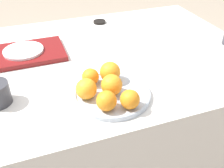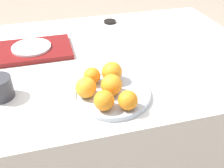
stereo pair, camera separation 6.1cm
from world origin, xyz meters
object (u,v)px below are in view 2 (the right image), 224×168
object	(u,v)px
orange_4	(104,100)
orange_1	(112,85)
orange_3	(92,76)
serving_tray	(32,50)
fruit_platter	(112,94)
orange_0	(112,72)
orange_5	(128,100)
soy_dish	(110,22)
orange_2	(86,88)
side_plate	(31,47)

from	to	relation	value
orange_4	orange_1	bearing A→B (deg)	58.61
orange_3	serving_tray	distance (m)	0.38
fruit_platter	orange_0	xyz separation A→B (m)	(0.02, 0.07, 0.04)
orange_5	soy_dish	size ratio (longest dim) A/B	0.93
orange_2	soy_dish	world-z (taller)	orange_2
orange_2	orange_0	bearing A→B (deg)	32.34
soy_dish	serving_tray	bearing A→B (deg)	-149.64
fruit_platter	orange_2	xyz separation A→B (m)	(-0.09, 0.01, 0.04)
orange_5	serving_tray	distance (m)	0.56
orange_0	soy_dish	distance (m)	0.58
fruit_platter	soy_dish	xyz separation A→B (m)	(0.16, 0.64, -0.00)
orange_0	orange_2	distance (m)	0.12
orange_3	orange_4	world-z (taller)	orange_4
side_plate	orange_5	bearing A→B (deg)	-59.66
serving_tray	soy_dish	world-z (taller)	serving_tray
orange_3	orange_4	distance (m)	0.15
serving_tray	soy_dish	distance (m)	0.48
fruit_platter	side_plate	bearing A→B (deg)	122.96
orange_1	serving_tray	distance (m)	0.47
orange_4	side_plate	xyz separation A→B (m)	(-0.21, 0.47, -0.02)
orange_3	orange_4	xyz separation A→B (m)	(0.01, -0.15, 0.00)
fruit_platter	orange_2	world-z (taller)	orange_2
fruit_platter	serving_tray	size ratio (longest dim) A/B	0.78
orange_1	orange_4	size ratio (longest dim) A/B	1.11
orange_1	fruit_platter	bearing A→B (deg)	53.68
orange_2	orange_5	size ratio (longest dim) A/B	1.12
fruit_platter	orange_2	size ratio (longest dim) A/B	3.79
side_plate	orange_0	bearing A→B (deg)	-49.52
serving_tray	orange_0	bearing A→B (deg)	-49.52
orange_4	side_plate	world-z (taller)	orange_4
orange_2	soy_dish	size ratio (longest dim) A/B	1.04
orange_3	orange_1	bearing A→B (deg)	-57.56
fruit_platter	orange_4	size ratio (longest dim) A/B	4.10
orange_4	orange_5	world-z (taller)	orange_4
orange_2	orange_4	world-z (taller)	orange_2
fruit_platter	soy_dish	world-z (taller)	fruit_platter
orange_0	orange_5	xyz separation A→B (m)	(0.01, -0.16, -0.01)
orange_3	side_plate	distance (m)	0.38
orange_1	orange_3	xyz separation A→B (m)	(-0.05, 0.08, -0.01)
fruit_platter	orange_3	bearing A→B (deg)	124.56
orange_4	fruit_platter	bearing A→B (deg)	58.40
orange_0	side_plate	xyz separation A→B (m)	(-0.27, 0.32, -0.02)
orange_1	orange_4	world-z (taller)	orange_1
orange_3	orange_5	distance (m)	0.18
side_plate	orange_4	bearing A→B (deg)	-65.56
orange_4	side_plate	bearing A→B (deg)	114.44
orange_0	orange_2	size ratio (longest dim) A/B	1.06
orange_3	fruit_platter	bearing A→B (deg)	-55.44
orange_2	side_plate	world-z (taller)	orange_2
orange_2	serving_tray	distance (m)	0.43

